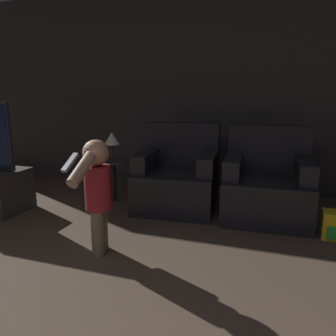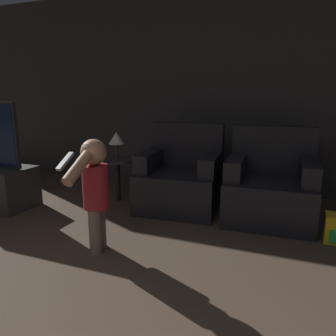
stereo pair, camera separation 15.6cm
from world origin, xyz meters
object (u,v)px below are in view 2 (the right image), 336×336
(armchair_left, at_px, (181,179))
(lamp, at_px, (116,139))
(armchair_right, at_px, (270,188))
(person_toddler, at_px, (95,187))

(armchair_left, xyz_separation_m, lamp, (-0.77, -0.05, 0.42))
(armchair_left, xyz_separation_m, armchair_right, (0.95, 0.00, 0.00))
(armchair_left, distance_m, person_toddler, 1.30)
(armchair_right, bearing_deg, armchair_left, 177.40)
(person_toddler, bearing_deg, lamp, 7.46)
(lamp, bearing_deg, armchair_right, 1.80)
(armchair_right, bearing_deg, person_toddler, -137.13)
(armchair_left, xyz_separation_m, person_toddler, (-0.28, -1.25, 0.22))
(armchair_right, relative_size, person_toddler, 1.01)
(person_toddler, height_order, lamp, person_toddler)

